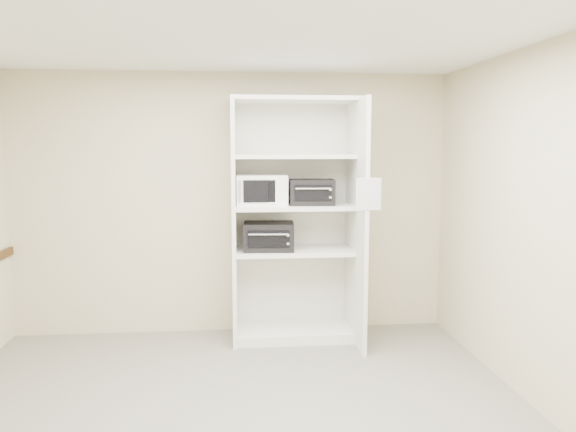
{
  "coord_description": "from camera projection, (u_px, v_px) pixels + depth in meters",
  "views": [
    {
      "loc": [
        0.03,
        -3.85,
        1.94
      ],
      "look_at": [
        0.53,
        1.4,
        1.29
      ],
      "focal_mm": 35.0,
      "sensor_mm": 36.0,
      "label": 1
    }
  ],
  "objects": [
    {
      "name": "floor",
      "position": [
        233.0,
        419.0,
        4.04
      ],
      "size": [
        4.5,
        4.0,
        0.01
      ],
      "primitive_type": "cube",
      "color": "slate",
      "rests_on": "ground"
    },
    {
      "name": "microwave",
      "position": [
        262.0,
        190.0,
        5.58
      ],
      "size": [
        0.5,
        0.38,
        0.3
      ],
      "primitive_type": "cube",
      "rotation": [
        0.0,
        0.0,
        -0.0
      ],
      "color": "white",
      "rests_on": "shelving_unit"
    },
    {
      "name": "toaster_oven_lower",
      "position": [
        269.0,
        236.0,
        5.59
      ],
      "size": [
        0.52,
        0.41,
        0.27
      ],
      "primitive_type": "cube",
      "rotation": [
        0.0,
        0.0,
        -0.07
      ],
      "color": "black",
      "rests_on": "shelving_unit"
    },
    {
      "name": "wall_right",
      "position": [
        541.0,
        229.0,
        4.08
      ],
      "size": [
        0.02,
        4.0,
        2.7
      ],
      "primitive_type": "cube",
      "color": "beige",
      "rests_on": "ground"
    },
    {
      "name": "wall_front",
      "position": [
        227.0,
        324.0,
        1.89
      ],
      "size": [
        4.5,
        0.02,
        2.7
      ],
      "primitive_type": "cube",
      "color": "beige",
      "rests_on": "ground"
    },
    {
      "name": "paper_sign",
      "position": [
        369.0,
        194.0,
        5.03
      ],
      "size": [
        0.22,
        0.01,
        0.28
      ],
      "primitive_type": "cube",
      "rotation": [
        0.0,
        0.0,
        -0.0
      ],
      "color": "white",
      "rests_on": "shelving_unit"
    },
    {
      "name": "toaster_oven_upper",
      "position": [
        312.0,
        192.0,
        5.59
      ],
      "size": [
        0.46,
        0.36,
        0.25
      ],
      "primitive_type": "cube",
      "rotation": [
        0.0,
        0.0,
        -0.06
      ],
      "color": "black",
      "rests_on": "shelving_unit"
    },
    {
      "name": "ceiling",
      "position": [
        228.0,
        32.0,
        3.71
      ],
      "size": [
        4.5,
        4.0,
        0.01
      ],
      "primitive_type": "cube",
      "color": "white"
    },
    {
      "name": "shelving_unit",
      "position": [
        298.0,
        228.0,
        5.64
      ],
      "size": [
        1.24,
        0.92,
        2.42
      ],
      "color": "white",
      "rests_on": "floor"
    },
    {
      "name": "wall_back",
      "position": [
        232.0,
        204.0,
        5.85
      ],
      "size": [
        4.5,
        0.02,
        2.7
      ],
      "primitive_type": "cube",
      "color": "beige",
      "rests_on": "ground"
    }
  ]
}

